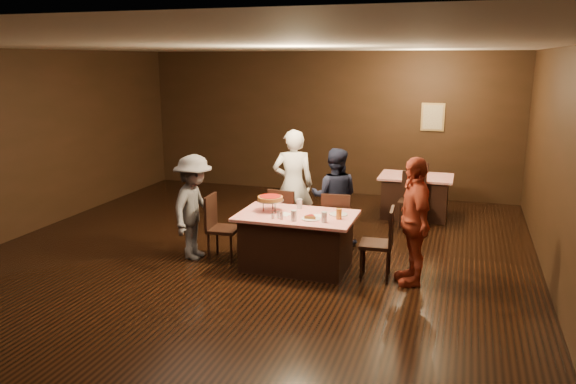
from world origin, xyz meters
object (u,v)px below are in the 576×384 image
object	(u,v)px
chair_end_left	(224,228)
chair_back_far	(418,185)
glass_amber	(339,214)
diner_white_jacket	(293,185)
main_table	(297,241)
glass_back	(299,204)
diner_navy_hoodie	(334,197)
back_table	(415,196)
glass_front_left	(294,215)
diner_red_shirt	(414,221)
pizza_stand	(270,198)
diner_grey_knit	(194,207)
chair_far_left	(286,218)
chair_far_right	(337,223)
plate_empty	(338,214)
chair_end_right	(376,243)
glass_front_right	(324,217)
chair_back_near	(412,201)

from	to	relation	value
chair_end_left	chair_back_far	distance (m)	4.46
chair_back_far	glass_amber	distance (m)	3.88
chair_back_far	diner_white_jacket	xyz separation A→B (m)	(-1.76, -2.49, 0.41)
main_table	diner_white_jacket	xyz separation A→B (m)	(-0.44, 1.25, 0.50)
main_table	glass_back	xyz separation A→B (m)	(-0.05, 0.30, 0.46)
chair_back_far	chair_end_left	bearing A→B (deg)	63.78
chair_end_left	glass_back	bearing A→B (deg)	-77.88
glass_back	diner_navy_hoodie	bearing A→B (deg)	70.20
back_table	chair_back_far	bearing A→B (deg)	90.00
diner_white_jacket	glass_front_left	world-z (taller)	diner_white_jacket
main_table	diner_white_jacket	distance (m)	1.42
diner_navy_hoodie	diner_red_shirt	xyz separation A→B (m)	(1.32, -1.21, 0.07)
pizza_stand	glass_amber	size ratio (longest dim) A/B	2.71
chair_end_left	diner_grey_knit	size ratio (longest dim) A/B	0.62
diner_red_shirt	glass_back	xyz separation A→B (m)	(-1.63, 0.35, 0.01)
chair_far_left	pizza_stand	xyz separation A→B (m)	(0.00, -0.70, 0.48)
chair_far_right	chair_back_far	world-z (taller)	same
plate_empty	chair_end_right	bearing A→B (deg)	-15.26
glass_back	glass_front_right	bearing A→B (deg)	-47.73
chair_end_left	diner_red_shirt	world-z (taller)	diner_red_shirt
main_table	diner_grey_knit	size ratio (longest dim) A/B	1.05
back_table	chair_far_left	world-z (taller)	chair_far_left
chair_far_left	chair_back_far	bearing A→B (deg)	-115.39
diner_navy_hoodie	pizza_stand	size ratio (longest dim) A/B	4.01
chair_back_near	diner_navy_hoodie	world-z (taller)	diner_navy_hoodie
back_table	glass_amber	bearing A→B (deg)	-102.72
chair_far_right	plate_empty	bearing A→B (deg)	99.45
chair_far_right	chair_back_near	bearing A→B (deg)	-123.13
chair_far_left	plate_empty	size ratio (longest dim) A/B	3.80
chair_far_right	plate_empty	world-z (taller)	chair_far_right
chair_end_left	plate_empty	distance (m)	1.68
glass_front_right	glass_front_left	bearing A→B (deg)	-172.87
chair_end_right	pizza_stand	xyz separation A→B (m)	(-1.50, 0.05, 0.48)
chair_back_near	glass_back	xyz separation A→B (m)	(-1.37, -2.14, 0.37)
chair_back_far	chair_back_near	bearing A→B (deg)	96.68
diner_grey_knit	main_table	bearing A→B (deg)	-87.33
chair_back_far	diner_grey_knit	xyz separation A→B (m)	(-2.84, -3.81, 0.29)
diner_red_shirt	glass_back	distance (m)	1.66
plate_empty	glass_back	size ratio (longest dim) A/B	1.79
diner_white_jacket	pizza_stand	world-z (taller)	diner_white_jacket
back_table	chair_far_right	bearing A→B (deg)	-111.05
back_table	glass_front_left	world-z (taller)	glass_front_left
diner_navy_hoodie	glass_back	distance (m)	0.92
main_table	chair_back_near	world-z (taller)	chair_back_near
diner_grey_knit	glass_amber	bearing A→B (deg)	-89.37
plate_empty	chair_back_far	bearing A→B (deg)	77.89
plate_empty	glass_back	world-z (taller)	glass_back
diner_navy_hoodie	diner_grey_knit	xyz separation A→B (m)	(-1.78, -1.23, 0.00)
pizza_stand	back_table	bearing A→B (deg)	60.91
diner_white_jacket	glass_front_left	bearing A→B (deg)	86.69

